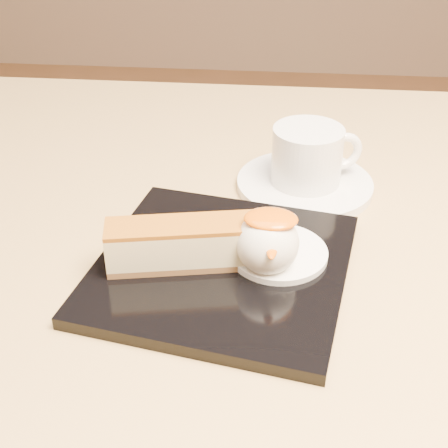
# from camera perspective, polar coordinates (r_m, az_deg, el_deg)

# --- Properties ---
(table) EXTENTS (0.80, 0.80, 0.72)m
(table) POSITION_cam_1_polar(r_m,az_deg,el_deg) (0.73, -4.07, -10.38)
(table) COLOR black
(table) RESTS_ON ground
(dessert_plate) EXTENTS (0.26, 0.26, 0.01)m
(dessert_plate) POSITION_cam_1_polar(r_m,az_deg,el_deg) (0.56, -0.19, -4.00)
(dessert_plate) COLOR black
(dessert_plate) RESTS_ON table
(cheesecake) EXTENTS (0.14, 0.06, 0.04)m
(cheesecake) POSITION_cam_1_polar(r_m,az_deg,el_deg) (0.55, -3.89, -1.83)
(cheesecake) COLOR brown
(cheesecake) RESTS_ON dessert_plate
(cream_smear) EXTENTS (0.09, 0.09, 0.01)m
(cream_smear) POSITION_cam_1_polar(r_m,az_deg,el_deg) (0.57, 4.97, -2.63)
(cream_smear) COLOR white
(cream_smear) RESTS_ON dessert_plate
(ice_cream_scoop) EXTENTS (0.06, 0.06, 0.06)m
(ice_cream_scoop) POSITION_cam_1_polar(r_m,az_deg,el_deg) (0.54, 3.99, -1.76)
(ice_cream_scoop) COLOR white
(ice_cream_scoop) RESTS_ON cream_smear
(mango_sauce) EXTENTS (0.05, 0.04, 0.01)m
(mango_sauce) POSITION_cam_1_polar(r_m,az_deg,el_deg) (0.53, 4.31, 0.47)
(mango_sauce) COLOR #D75B06
(mango_sauce) RESTS_ON ice_cream_scoop
(mint_sprig) EXTENTS (0.04, 0.03, 0.00)m
(mint_sprig) POSITION_cam_1_polar(r_m,az_deg,el_deg) (0.59, 2.20, -0.72)
(mint_sprig) COLOR #327C28
(mint_sprig) RESTS_ON cream_smear
(saucer) EXTENTS (0.15, 0.15, 0.01)m
(saucer) POSITION_cam_1_polar(r_m,az_deg,el_deg) (0.70, 7.38, 3.61)
(saucer) COLOR white
(saucer) RESTS_ON table
(coffee_cup) EXTENTS (0.10, 0.08, 0.06)m
(coffee_cup) POSITION_cam_1_polar(r_m,az_deg,el_deg) (0.68, 7.75, 6.34)
(coffee_cup) COLOR white
(coffee_cup) RESTS_ON saucer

